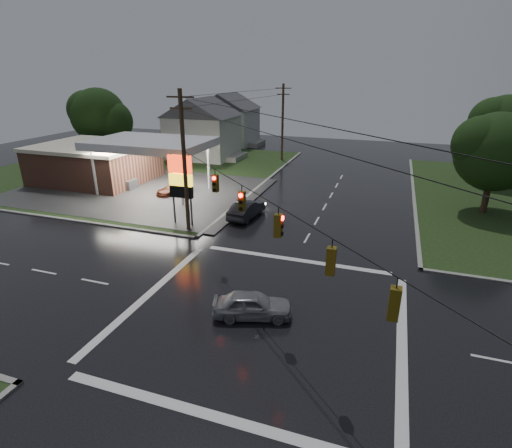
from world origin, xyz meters
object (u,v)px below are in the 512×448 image
(car_north, at_px, (247,209))
(utility_pole_nw, at_px, (184,161))
(pylon_sign, at_px, (181,178))
(tree_nw_behind, at_px, (100,116))
(tree_ne_near, at_px, (498,152))
(car_pump, at_px, (174,189))
(tree_ne_far, at_px, (507,129))
(car_crossing, at_px, (252,305))
(house_far, at_px, (228,118))
(gas_station, at_px, (103,161))
(house_near, at_px, (203,128))
(utility_pole_n, at_px, (283,122))

(car_north, bearing_deg, utility_pole_nw, 57.65)
(pylon_sign, xyz_separation_m, tree_nw_behind, (-23.34, 19.49, 2.17))
(tree_ne_near, xyz_separation_m, car_pump, (-29.82, -3.99, -4.97))
(tree_ne_far, height_order, car_crossing, tree_ne_far)
(house_far, relative_size, car_crossing, 2.65)
(gas_station, bearing_deg, tree_nw_behind, 128.42)
(house_near, bearing_deg, car_pump, -73.66)
(pylon_sign, height_order, tree_ne_far, tree_ne_far)
(tree_ne_near, height_order, car_crossing, tree_ne_near)
(gas_station, relative_size, house_far, 2.37)
(tree_ne_near, bearing_deg, utility_pole_n, 145.90)
(gas_station, bearing_deg, utility_pole_n, 48.53)
(utility_pole_n, height_order, car_crossing, utility_pole_n)
(tree_ne_near, bearing_deg, car_north, -157.97)
(car_crossing, relative_size, car_pump, 1.03)
(gas_station, xyz_separation_m, pylon_sign, (15.18, -9.20, 1.46))
(car_crossing, bearing_deg, gas_station, 34.22)
(gas_station, bearing_deg, car_pump, -9.60)
(car_pump, bearing_deg, pylon_sign, -32.12)
(utility_pole_n, xyz_separation_m, car_north, (3.45, -24.17, -4.69))
(pylon_sign, bearing_deg, tree_nw_behind, 140.13)
(utility_pole_nw, relative_size, house_far, 1.00)
(tree_nw_behind, xyz_separation_m, car_north, (27.79, -16.17, -5.41))
(utility_pole_nw, height_order, house_far, utility_pole_nw)
(pylon_sign, relative_size, tree_nw_behind, 0.60)
(gas_station, distance_m, house_far, 28.61)
(tree_ne_far, relative_size, car_north, 2.09)
(utility_pole_n, xyz_separation_m, tree_ne_far, (26.65, -4.01, 0.71))
(tree_ne_far, bearing_deg, car_crossing, -117.25)
(utility_pole_nw, distance_m, car_pump, 11.70)
(gas_station, bearing_deg, tree_ne_far, 18.46)
(tree_nw_behind, xyz_separation_m, car_crossing, (33.31, -30.34, -5.47))
(pylon_sign, distance_m, car_north, 6.43)
(utility_pole_nw, relative_size, utility_pole_n, 1.05)
(car_crossing, bearing_deg, car_pump, 22.31)
(utility_pole_n, xyz_separation_m, tree_nw_behind, (-24.34, -8.01, 0.71))
(utility_pole_nw, distance_m, tree_ne_near, 26.74)
(pylon_sign, xyz_separation_m, utility_pole_nw, (1.00, -1.00, 1.71))
(tree_ne_near, bearing_deg, house_near, 158.24)
(car_north, bearing_deg, tree_ne_far, -132.75)
(house_near, bearing_deg, house_far, 94.76)
(tree_ne_far, bearing_deg, utility_pole_nw, -137.41)
(utility_pole_nw, xyz_separation_m, car_north, (3.45, 4.33, -4.95))
(pylon_sign, relative_size, car_north, 1.28)
(tree_ne_near, relative_size, car_crossing, 2.16)
(utility_pole_n, relative_size, house_near, 0.95)
(utility_pole_n, height_order, car_pump, utility_pole_n)
(pylon_sign, relative_size, car_crossing, 1.44)
(car_north, bearing_deg, tree_nw_behind, -23.95)
(gas_station, height_order, utility_pole_nw, utility_pole_nw)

